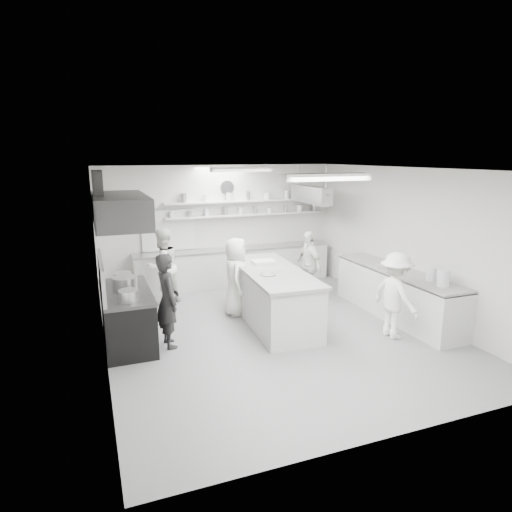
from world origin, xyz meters
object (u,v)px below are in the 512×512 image
object	(u,v)px
stove	(127,318)
back_counter	(235,267)
right_counter	(397,294)
cook_stove	(168,300)
cook_back	(162,267)
prep_island	(272,297)

from	to	relation	value
stove	back_counter	size ratio (longest dim) A/B	0.36
right_counter	cook_stove	world-z (taller)	cook_stove
right_counter	cook_back	distance (m)	5.01
cook_back	right_counter	bearing A→B (deg)	122.14
stove	back_counter	world-z (taller)	back_counter
stove	cook_stove	bearing A→B (deg)	-30.36
right_counter	prep_island	xyz separation A→B (m)	(-2.49, 0.62, 0.04)
cook_back	stove	bearing A→B (deg)	36.38
prep_island	cook_stove	xyz separation A→B (m)	(-2.11, -0.40, 0.31)
back_counter	prep_island	world-z (taller)	prep_island
stove	cook_back	world-z (taller)	cook_back
prep_island	cook_stove	world-z (taller)	cook_stove
stove	back_counter	xyz separation A→B (m)	(2.90, 2.80, 0.01)
stove	right_counter	size ratio (longest dim) A/B	0.55
stove	right_counter	bearing A→B (deg)	-6.52
cook_stove	cook_back	xyz separation A→B (m)	(0.29, 2.30, 0.03)
stove	right_counter	distance (m)	5.28
right_counter	cook_back	world-z (taller)	cook_back
back_counter	cook_back	size ratio (longest dim) A/B	2.96
back_counter	cook_back	bearing A→B (deg)	-155.84
cook_back	prep_island	bearing A→B (deg)	106.18
back_counter	right_counter	xyz separation A→B (m)	(2.35, -3.40, 0.01)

